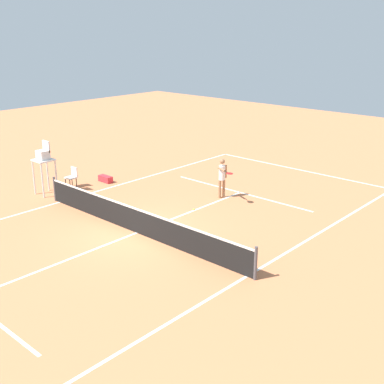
# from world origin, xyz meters

# --- Properties ---
(ground_plane) EXTENTS (60.00, 60.00, 0.00)m
(ground_plane) POSITION_xyz_m (0.00, 0.00, 0.00)
(ground_plane) COLOR #D37A4C
(court_lines) EXTENTS (10.00, 22.85, 0.01)m
(court_lines) POSITION_xyz_m (0.00, 0.00, 0.00)
(court_lines) COLOR white
(court_lines) RESTS_ON ground
(tennis_net) EXTENTS (10.60, 0.10, 1.07)m
(tennis_net) POSITION_xyz_m (0.00, 0.00, 0.50)
(tennis_net) COLOR #4C4C51
(tennis_net) RESTS_ON ground
(player_serving) EXTENTS (1.18, 0.96, 1.76)m
(player_serving) POSITION_xyz_m (0.15, -5.13, 1.05)
(player_serving) COLOR #9E704C
(player_serving) RESTS_ON ground
(tennis_ball) EXTENTS (0.07, 0.07, 0.07)m
(tennis_ball) POSITION_xyz_m (0.04, -3.15, 0.03)
(tennis_ball) COLOR #CCE033
(tennis_ball) RESTS_ON ground
(umpire_chair) EXTENTS (0.80, 0.80, 2.41)m
(umpire_chair) POSITION_xyz_m (6.34, -0.25, 1.61)
(umpire_chair) COLOR silver
(umpire_chair) RESTS_ON ground
(courtside_chair_mid) EXTENTS (0.44, 0.46, 0.95)m
(courtside_chair_mid) POSITION_xyz_m (6.32, -1.62, 0.53)
(courtside_chair_mid) COLOR #262626
(courtside_chair_mid) RESTS_ON ground
(equipment_bag) EXTENTS (0.76, 0.32, 0.30)m
(equipment_bag) POSITION_xyz_m (5.82, -3.17, 0.15)
(equipment_bag) COLOR red
(equipment_bag) RESTS_ON ground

